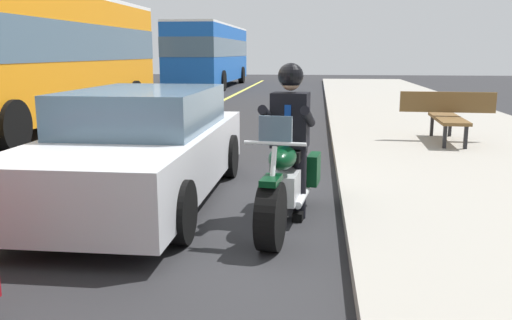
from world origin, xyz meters
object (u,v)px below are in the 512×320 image
bus_far (34,52)px  bus_near (211,52)px  rider_main (290,128)px  motorcycle_main (287,183)px  bench_sidewalk (448,112)px  car_silver (143,147)px

bus_far → bus_near: bearing=176.6°
rider_main → bus_near: (-23.51, -5.59, 0.84)m
rider_main → motorcycle_main: bearing=-5.7°
bench_sidewalk → car_silver: bearing=-47.6°
motorcycle_main → bus_far: bearing=-136.3°
bus_near → bus_far: bearing=-3.4°
bus_near → bus_far: same height
motorcycle_main → bus_near: bearing=-166.8°
bench_sidewalk → rider_main: bearing=-30.2°
bus_near → bench_sidewalk: 20.51m
rider_main → bus_near: bus_near is taller
bus_near → car_silver: bus_near is taller
motorcycle_main → car_silver: size_ratio=0.48×
bus_far → car_silver: bus_far is taller
rider_main → bus_far: (-6.68, -6.58, 0.84)m
bus_near → car_silver: bearing=9.2°
rider_main → bench_sidewalk: rider_main is taller
rider_main → car_silver: bearing=-106.3°
bus_far → motorcycle_main: bearing=43.7°
motorcycle_main → bench_sidewalk: 5.77m
motorcycle_main → bench_sidewalk: bearing=150.6°
car_silver → motorcycle_main: bearing=68.3°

